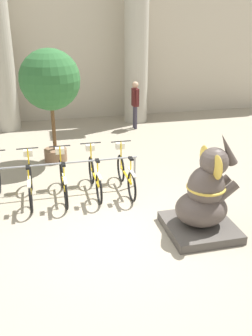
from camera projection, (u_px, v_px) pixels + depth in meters
The scene contains 12 objects.
ground_plane at pixel (120, 234), 7.04m from camera, with size 60.00×60.00×0.00m, color #9E937F.
building_facade at pixel (67, 38), 13.60m from camera, with size 20.00×0.20×6.00m.
column_left at pixel (0, 53), 12.34m from camera, with size 1.07×1.07×5.16m.
column_right at pixel (136, 49), 13.36m from camera, with size 1.07×1.07×5.16m.
bike_rack at pixel (62, 170), 8.37m from camera, with size 3.46×0.05×0.77m.
bicycle_1 at pixel (30, 182), 8.19m from camera, with size 0.48×1.75×1.05m.
bicycle_2 at pixel (63, 180), 8.33m from camera, with size 0.48×1.75×1.05m.
bicycle_3 at pixel (95, 176), 8.53m from camera, with size 0.48×1.75×1.05m.
bicycle_4 at pixel (126, 174), 8.64m from camera, with size 0.48×1.75×1.05m.
elephant_statue at pixel (204, 200), 6.88m from camera, with size 1.27×1.27×1.96m.
person_pedestrian at pixel (135, 101), 13.06m from camera, with size 0.22×0.47×1.66m.
potted_tree at pixel (50, 82), 9.67m from camera, with size 1.58×1.58×3.04m.
Camera 1 is at (-1.31, -5.88, 3.85)m, focal length 40.00 mm.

